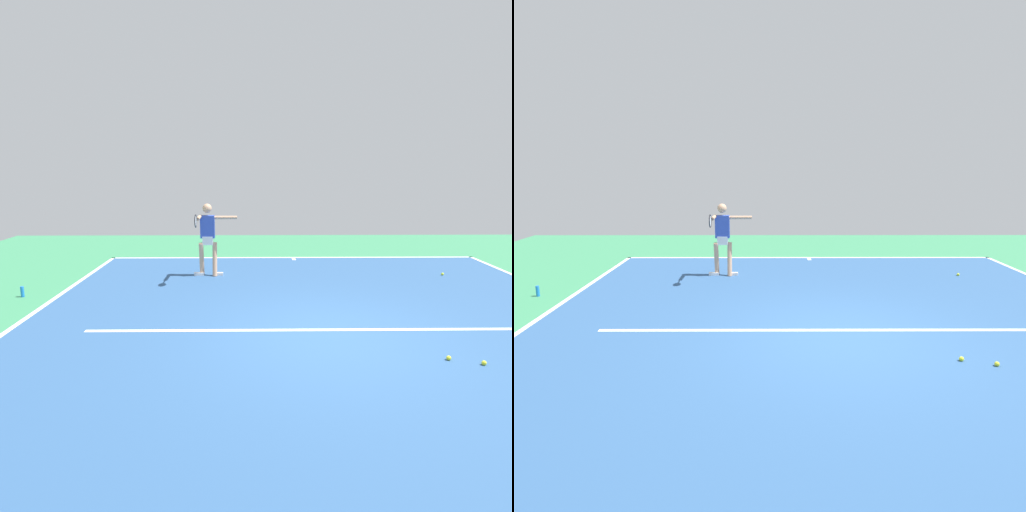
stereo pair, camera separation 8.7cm
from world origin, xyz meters
TOP-DOWN VIEW (x-y plane):
  - ground_plane at (0.00, 0.00)m, footprint 20.33×20.33m
  - court_surface at (0.00, 0.00)m, footprint 10.59×12.14m
  - court_line_baseline_near at (0.00, -6.02)m, footprint 10.59×0.10m
  - court_line_service at (0.00, -0.30)m, footprint 7.94×0.10m
  - court_line_centre_mark at (0.00, -5.82)m, footprint 0.10×0.30m
  - tennis_player at (2.27, -3.92)m, footprint 1.07×1.18m
  - tennis_ball_near_player at (-1.93, 1.02)m, footprint 0.07×0.07m
  - tennis_ball_centre_court at (-3.48, -3.88)m, footprint 0.07×0.07m
  - tennis_ball_near_service_line at (-1.51, 0.86)m, footprint 0.07×0.07m
  - water_bottle at (5.95, -2.22)m, footprint 0.07×0.07m

SIDE VIEW (x-z plane):
  - ground_plane at x=0.00m, z-range 0.00..0.00m
  - court_surface at x=0.00m, z-range 0.00..0.00m
  - court_line_baseline_near at x=0.00m, z-range 0.00..0.01m
  - court_line_service at x=0.00m, z-range 0.00..0.01m
  - court_line_centre_mark at x=0.00m, z-range 0.00..0.01m
  - tennis_ball_near_player at x=-1.93m, z-range 0.00..0.07m
  - tennis_ball_centre_court at x=-3.48m, z-range 0.00..0.07m
  - tennis_ball_near_service_line at x=-1.51m, z-range 0.00..0.07m
  - water_bottle at x=5.95m, z-range 0.00..0.22m
  - tennis_player at x=2.27m, z-range 0.14..1.91m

